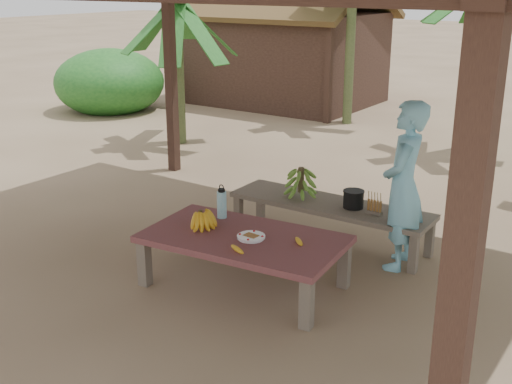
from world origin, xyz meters
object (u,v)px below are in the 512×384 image
Objects in this scene: ripe_banana_bunch at (200,218)px; bench at (330,208)px; plate at (251,237)px; cooking_pot at (353,199)px; water_flask at (222,204)px; work_table at (244,242)px; woman at (403,186)px.

bench is at bearing 66.38° from ripe_banana_bunch.
cooking_pot reaches higher than plate.
bench is 6.51× the size of water_flask.
work_table is 0.49m from ripe_banana_bunch.
woman is (1.47, 1.28, 0.24)m from ripe_banana_bunch.
woman is at bearing -9.90° from bench.
work_table is 1.38m from bench.
ripe_banana_bunch is at bearing -177.52° from plate.
water_flask is at bearing -127.92° from cooking_pot.
plate is at bearing 2.48° from ripe_banana_bunch.
work_table is 5.58× the size of water_flask.
work_table is 0.56m from water_flask.
ripe_banana_bunch is 0.31m from water_flask.
cooking_pot is 0.13× the size of woman.
ripe_banana_bunch is 1.67m from cooking_pot.
water_flask is at bearing 86.89° from ripe_banana_bunch.
plate reaches higher than work_table.
plate is at bearing -18.23° from work_table.
ripe_banana_bunch is (-0.62, -1.41, 0.20)m from bench.
ripe_banana_bunch is 1.43× the size of cooking_pot.
woman is at bearing 54.18° from plate.
plate is at bearing -93.20° from bench.
ripe_banana_bunch is 1.18× the size of plate.
woman reaches higher than water_flask.
work_table is at bearing -48.32° from woman.
plate is at bearing -27.51° from water_flask.
water_flask is at bearing 152.49° from plate.
work_table is 7.42× the size of plate.
bench is 1.55m from ripe_banana_bunch.
woman reaches higher than cooking_pot.
woman is (1.45, 0.97, 0.19)m from water_flask.
work_table reaches higher than bench.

